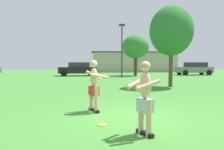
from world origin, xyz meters
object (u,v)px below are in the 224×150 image
object	(u,v)px
lamp_post	(122,45)
car_black_near_post	(78,69)
player_in_red	(94,85)
tree_right_field	(171,31)
frisbee	(102,125)
car_gray_far_end	(194,68)
tree_near_building	(136,47)
player_with_cap	(145,95)

from	to	relation	value
lamp_post	car_black_near_post	bearing A→B (deg)	140.79
player_in_red	tree_right_field	world-z (taller)	tree_right_field
frisbee	car_gray_far_end	xyz separation A→B (m)	(12.57, 21.02, 0.81)
frisbee	tree_near_building	size ratio (longest dim) A/B	0.05
car_gray_far_end	lamp_post	size ratio (longest dim) A/B	0.80
car_black_near_post	lamp_post	size ratio (longest dim) A/B	0.80
player_with_cap	lamp_post	xyz separation A→B (m)	(1.97, 17.78, 2.46)
player_with_cap	car_black_near_post	xyz separation A→B (m)	(-2.70, 21.59, -0.08)
lamp_post	tree_near_building	world-z (taller)	lamp_post
car_black_near_post	tree_right_field	bearing A→B (deg)	-61.21
tree_near_building	car_black_near_post	bearing A→B (deg)	176.83
frisbee	car_gray_far_end	world-z (taller)	car_gray_far_end
player_in_red	tree_near_building	world-z (taller)	tree_near_building
lamp_post	player_with_cap	bearing A→B (deg)	-96.31
player_in_red	lamp_post	size ratio (longest dim) A/B	0.31
lamp_post	tree_near_building	xyz separation A→B (m)	(2.12, 3.43, 0.07)
car_black_near_post	tree_near_building	bearing A→B (deg)	-3.17
player_with_cap	lamp_post	distance (m)	18.06
lamp_post	tree_right_field	distance (m)	8.67
player_with_cap	tree_right_field	xyz separation A→B (m)	(4.02, 9.36, 2.73)
car_gray_far_end	tree_right_field	distance (m)	14.95
player_with_cap	car_gray_far_end	world-z (taller)	player_with_cap
player_with_cap	car_gray_far_end	bearing A→B (deg)	61.97
player_in_red	tree_near_building	xyz separation A→B (m)	(5.17, 18.73, 2.54)
frisbee	tree_right_field	size ratio (longest dim) A/B	0.05
car_gray_far_end	lamp_post	world-z (taller)	lamp_post
lamp_post	tree_near_building	size ratio (longest dim) A/B	1.12
player_with_cap	tree_right_field	world-z (taller)	tree_right_field
player_with_cap	car_black_near_post	distance (m)	21.76
player_in_red	player_with_cap	bearing A→B (deg)	-66.37
car_black_near_post	car_gray_far_end	world-z (taller)	same
frisbee	car_black_near_post	distance (m)	20.81
player_with_cap	player_in_red	world-z (taller)	player_in_red
frisbee	lamp_post	bearing A→B (deg)	80.35
lamp_post	tree_right_field	bearing A→B (deg)	-76.31
car_black_near_post	frisbee	bearing A→B (deg)	-85.05
tree_near_building	player_in_red	bearing A→B (deg)	-105.44
car_gray_far_end	player_with_cap	bearing A→B (deg)	-118.03
car_black_near_post	tree_near_building	distance (m)	7.28
car_gray_far_end	tree_near_building	xyz separation A→B (m)	(-7.57, -0.68, 2.61)
car_gray_far_end	tree_near_building	size ratio (longest dim) A/B	0.89
tree_right_field	tree_near_building	size ratio (longest dim) A/B	1.08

